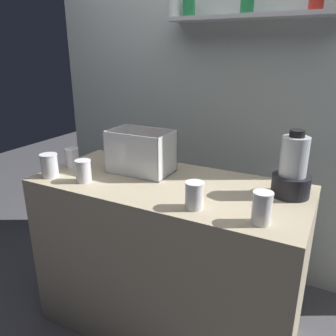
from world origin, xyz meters
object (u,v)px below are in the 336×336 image
Objects in this scene: juice_cup_pomegranate_left at (50,166)px; juice_cup_pomegranate_middle at (84,172)px; juice_cup_orange_far_left at (72,159)px; juice_cup_mango_far_right at (262,210)px; juice_cup_mango_right at (194,197)px; blender_pitcher at (292,171)px; carrot_display_bin at (140,158)px.

juice_cup_pomegranate_middle is (0.21, 0.03, -0.01)m from juice_cup_pomegranate_left.
juice_cup_orange_far_left is 1.14m from juice_cup_mango_far_right.
juice_cup_mango_far_right reaches higher than juice_cup_pomegranate_middle.
juice_cup_orange_far_left is at bearing 168.52° from juice_cup_mango_right.
juice_cup_mango_right is (-0.34, -0.33, -0.07)m from blender_pitcher.
juice_cup_pomegranate_middle is 0.63m from juice_cup_mango_right.
juice_cup_mango_right is (0.84, -0.17, 0.00)m from juice_cup_orange_far_left.
juice_cup_pomegranate_left is 0.84m from juice_cup_mango_right.
juice_cup_orange_far_left is at bearing 145.20° from juice_cup_pomegranate_middle.
juice_cup_orange_far_left is 0.18m from juice_cup_pomegranate_left.
juice_cup_mango_far_right is (0.28, -0.00, 0.01)m from juice_cup_mango_right.
blender_pitcher is 0.34m from juice_cup_mango_far_right.
carrot_display_bin is 2.95× the size of juice_cup_pomegranate_middle.
blender_pitcher is 1.02m from juice_cup_pomegranate_middle.
juice_cup_pomegranate_left is (-0.39, -0.29, -0.02)m from carrot_display_bin.
blender_pitcher reaches higher than juice_cup_mango_right.
carrot_display_bin reaches higher than juice_cup_pomegranate_left.
blender_pitcher reaches higher than juice_cup_pomegranate_left.
juice_cup_pomegranate_left reaches higher than juice_cup_orange_far_left.
blender_pitcher is 2.70× the size of juice_cup_pomegranate_middle.
juice_cup_mango_right is (0.63, -0.02, 0.00)m from juice_cup_pomegranate_middle.
blender_pitcher reaches higher than juice_cup_mango_far_right.
carrot_display_bin is 0.54m from juice_cup_mango_right.
juice_cup_mango_far_right is at bearing 0.11° from juice_cup_pomegranate_left.
blender_pitcher is 0.48m from juice_cup_mango_right.
juice_cup_mango_far_right is at bearing -8.79° from juice_cup_orange_far_left.
juice_cup_orange_far_left is (-0.39, -0.12, -0.03)m from carrot_display_bin.
juice_cup_mango_right is 0.28m from juice_cup_mango_far_right.
juice_cup_pomegranate_middle is at bearing -162.27° from blender_pitcher.
blender_pitcher is 2.50× the size of juice_cup_pomegranate_left.
carrot_display_bin is at bearing 56.58° from juice_cup_pomegranate_middle.
juice_cup_orange_far_left is at bearing 91.78° from juice_cup_pomegranate_left.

